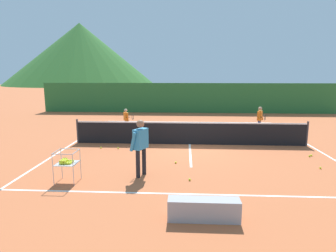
{
  "coord_description": "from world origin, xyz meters",
  "views": [
    {
      "loc": [
        -0.23,
        -12.17,
        3.04
      ],
      "look_at": [
        -0.9,
        -0.57,
        0.9
      ],
      "focal_mm": 31.09,
      "sensor_mm": 36.0,
      "label": 1
    }
  ],
  "objects": [
    {
      "name": "line_sideline_west",
      "position": [
        -5.08,
        0.0,
        0.0
      ],
      "size": [
        0.08,
        10.97,
        0.01
      ],
      "primitive_type": "cube",
      "color": "white",
      "rests_on": "ground"
    },
    {
      "name": "tennis_ball_3",
      "position": [
        4.46,
        -1.54,
        0.03
      ],
      "size": [
        0.07,
        0.07,
        0.07
      ],
      "primitive_type": "sphere",
      "color": "yellow",
      "rests_on": "ground"
    },
    {
      "name": "ground_plane",
      "position": [
        0.0,
        0.0,
        0.0
      ],
      "size": [
        120.0,
        120.0,
        0.0
      ],
      "primitive_type": "plane",
      "color": "#BC6038"
    },
    {
      "name": "tennis_ball_4",
      "position": [
        -0.07,
        -4.27,
        0.03
      ],
      "size": [
        0.07,
        0.07,
        0.07
      ],
      "primitive_type": "sphere",
      "color": "yellow",
      "rests_on": "ground"
    },
    {
      "name": "windscreen_fence",
      "position": [
        0.0,
        9.99,
        1.13
      ],
      "size": [
        22.34,
        0.08,
        2.26
      ],
      "primitive_type": "cube",
      "color": "#286B33",
      "rests_on": "ground"
    },
    {
      "name": "ball_cart",
      "position": [
        -3.52,
        -4.56,
        0.59
      ],
      "size": [
        0.58,
        0.58,
        0.9
      ],
      "color": "#B7B7BC",
      "rests_on": "ground"
    },
    {
      "name": "hill_0",
      "position": [
        -26.99,
        63.11,
        7.67
      ],
      "size": [
        37.6,
        37.6,
        15.34
      ],
      "primitive_type": "cone",
      "color": "#2D6628",
      "rests_on": "ground"
    },
    {
      "name": "tennis_ball_7",
      "position": [
        -3.61,
        -0.9,
        0.03
      ],
      "size": [
        0.07,
        0.07,
        0.07
      ],
      "primitive_type": "sphere",
      "color": "yellow",
      "rests_on": "ground"
    },
    {
      "name": "tennis_ball_0",
      "position": [
        -0.51,
        -2.69,
        0.03
      ],
      "size": [
        0.07,
        0.07,
        0.07
      ],
      "primitive_type": "sphere",
      "color": "yellow",
      "rests_on": "ground"
    },
    {
      "name": "tennis_ball_2",
      "position": [
        -2.9,
        -0.92,
        0.03
      ],
      "size": [
        0.07,
        0.07,
        0.07
      ],
      "primitive_type": "sphere",
      "color": "yellow",
      "rests_on": "ground"
    },
    {
      "name": "courtside_bench",
      "position": [
        0.19,
        -6.5,
        0.23
      ],
      "size": [
        1.5,
        0.36,
        0.46
      ],
      "primitive_type": "cube",
      "color": "#99999E",
      "rests_on": "ground"
    },
    {
      "name": "line_sideline_east",
      "position": [
        5.08,
        0.0,
        0.0
      ],
      "size": [
        0.08,
        10.97,
        0.01
      ],
      "primitive_type": "cube",
      "color": "white",
      "rests_on": "ground"
    },
    {
      "name": "tennis_ball_6",
      "position": [
        4.14,
        -2.99,
        0.03
      ],
      "size": [
        0.07,
        0.07,
        0.07
      ],
      "primitive_type": "sphere",
      "color": "yellow",
      "rests_on": "ground"
    },
    {
      "name": "line_baseline_near",
      "position": [
        0.0,
        -5.21,
        0.0
      ],
      "size": [
        10.15,
        0.08,
        0.01
      ],
      "primitive_type": "cube",
      "color": "white",
      "rests_on": "ground"
    },
    {
      "name": "tennis_ball_5",
      "position": [
        4.36,
        -1.63,
        0.03
      ],
      "size": [
        0.07,
        0.07,
        0.07
      ],
      "primitive_type": "sphere",
      "color": "yellow",
      "rests_on": "ground"
    },
    {
      "name": "line_baseline_far",
      "position": [
        0.0,
        5.76,
        0.0
      ],
      "size": [
        10.15,
        0.08,
        0.01
      ],
      "primitive_type": "cube",
      "color": "white",
      "rests_on": "ground"
    },
    {
      "name": "line_service_center",
      "position": [
        0.0,
        0.0,
        0.0
      ],
      "size": [
        0.08,
        6.16,
        0.01
      ],
      "primitive_type": "cube",
      "color": "white",
      "rests_on": "ground"
    },
    {
      "name": "tennis_ball_1",
      "position": [
        -0.3,
        -5.52,
        0.03
      ],
      "size": [
        0.07,
        0.07,
        0.07
      ],
      "primitive_type": "sphere",
      "color": "yellow",
      "rests_on": "ground"
    },
    {
      "name": "student_1",
      "position": [
        3.57,
        2.55,
        0.81
      ],
      "size": [
        0.41,
        0.73,
        1.35
      ],
      "color": "navy",
      "rests_on": "ground"
    },
    {
      "name": "instructor",
      "position": [
        -1.51,
        -3.94,
        1.02
      ],
      "size": [
        0.52,
        0.84,
        1.69
      ],
      "color": "black",
      "rests_on": "ground"
    },
    {
      "name": "student_0",
      "position": [
        -3.24,
        2.56,
        0.72
      ],
      "size": [
        0.59,
        0.49,
        1.2
      ],
      "color": "silver",
      "rests_on": "ground"
    },
    {
      "name": "tennis_net",
      "position": [
        0.0,
        0.0,
        0.5
      ],
      "size": [
        9.85,
        0.08,
        1.05
      ],
      "color": "#333338",
      "rests_on": "ground"
    }
  ]
}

